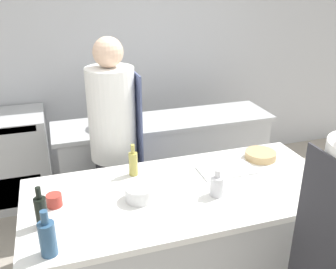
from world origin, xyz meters
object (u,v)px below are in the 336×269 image
object	(u,v)px
bottle_wine	(133,163)
bottle_cooking_oil	(217,185)
bowl_mixing_large	(260,155)
bottle_olive_oil	(41,211)
bowl_prep_small	(140,193)
bottle_vinegar	(47,237)
cup	(54,200)
stockpot	(116,114)
chef_at_stove	(114,148)

from	to	relation	value
bottle_wine	bottle_cooking_oil	distance (m)	0.61
bowl_mixing_large	bottle_wine	bearing A→B (deg)	177.08
bottle_olive_oil	bottle_cooking_oil	distance (m)	1.05
bowl_prep_small	bottle_vinegar	bearing A→B (deg)	-148.00
bottle_vinegar	bottle_wine	xyz separation A→B (m)	(0.58, 0.66, -0.01)
bottle_vinegar	bowl_mixing_large	xyz separation A→B (m)	(1.56, 0.61, -0.07)
bottle_olive_oil	bottle_wine	world-z (taller)	bottle_olive_oil
bottle_cooking_oil	cup	distance (m)	1.00
bowl_prep_small	stockpot	distance (m)	1.28
chef_at_stove	cup	bearing A→B (deg)	-36.79
chef_at_stove	bottle_olive_oil	xyz separation A→B (m)	(-0.56, -0.90, 0.11)
bottle_olive_oil	bottle_wine	xyz separation A→B (m)	(0.61, 0.41, -0.01)
bowl_prep_small	stockpot	xyz separation A→B (m)	(0.10, 1.28, 0.07)
bowl_mixing_large	bowl_prep_small	distance (m)	1.05
bottle_olive_oil	cup	size ratio (longest dim) A/B	2.65
bottle_vinegar	bottle_cooking_oil	world-z (taller)	bottle_vinegar
bowl_prep_small	cup	world-z (taller)	bowl_prep_small
bottle_cooking_oil	stockpot	distance (m)	1.43
bowl_mixing_large	bowl_prep_small	world-z (taller)	bowl_prep_small
chef_at_stove	cup	xyz separation A→B (m)	(-0.49, -0.72, 0.05)
bottle_wine	bowl_prep_small	xyz separation A→B (m)	(-0.03, -0.32, -0.05)
bowl_mixing_large	cup	bearing A→B (deg)	-173.21
bottle_wine	bowl_prep_small	distance (m)	0.33
bottle_vinegar	stockpot	world-z (taller)	bottle_vinegar
bottle_cooking_oil	stockpot	size ratio (longest dim) A/B	0.63
bottle_olive_oil	bottle_cooking_oil	world-z (taller)	bottle_olive_oil
bottle_olive_oil	bottle_cooking_oil	xyz separation A→B (m)	(1.05, -0.00, -0.03)
bottle_olive_oil	cup	bearing A→B (deg)	69.25
chef_at_stove	bottle_cooking_oil	size ratio (longest dim) A/B	9.91
bottle_olive_oil	bowl_mixing_large	xyz separation A→B (m)	(1.59, 0.36, -0.07)
chef_at_stove	bottle_wine	bearing A→B (deg)	3.20
bottle_olive_oil	cup	distance (m)	0.20
chef_at_stove	bowl_prep_small	distance (m)	0.81
chef_at_stove	bottle_cooking_oil	distance (m)	1.04
chef_at_stove	bowl_mixing_large	xyz separation A→B (m)	(1.02, -0.54, 0.04)
bottle_wine	bottle_cooking_oil	xyz separation A→B (m)	(0.44, -0.42, -0.02)
chef_at_stove	bottle_olive_oil	size ratio (longest dim) A/B	7.26
bottle_vinegar	bowl_mixing_large	world-z (taller)	bottle_vinegar
bottle_wine	cup	distance (m)	0.59
chef_at_stove	bottle_cooking_oil	world-z (taller)	chef_at_stove
bottle_vinegar	cup	xyz separation A→B (m)	(0.04, 0.43, -0.06)
chef_at_stove	bowl_mixing_large	bearing A→B (deg)	59.76
bottle_olive_oil	bottle_wine	distance (m)	0.74
chef_at_stove	cup	distance (m)	0.88
bottle_olive_oil	bottle_vinegar	xyz separation A→B (m)	(0.03, -0.25, 0.00)
bottle_wine	bowl_prep_small	world-z (taller)	bottle_wine
cup	stockpot	distance (m)	1.33
bottle_vinegar	bowl_prep_small	xyz separation A→B (m)	(0.55, 0.34, -0.06)
bottle_olive_oil	bowl_mixing_large	size ratio (longest dim) A/B	1.06
cup	stockpot	xyz separation A→B (m)	(0.60, 1.19, 0.07)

